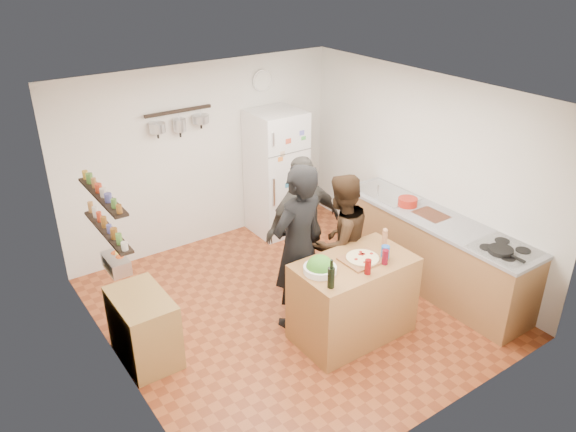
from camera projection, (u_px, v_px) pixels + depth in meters
room_shell at (273, 199)px, 6.33m from camera, size 4.20×4.20×4.20m
prep_island at (353, 299)px, 5.95m from camera, size 1.25×0.72×0.91m
pizza_board at (362, 260)px, 5.77m from camera, size 0.42×0.34×0.02m
pizza at (363, 258)px, 5.76m from camera, size 0.34×0.34×0.02m
salad_bowl at (320, 269)px, 5.56m from camera, size 0.33×0.33×0.07m
wine_bottle at (331, 278)px, 5.29m from camera, size 0.07×0.07×0.21m
wine_glass_near at (368, 267)px, 5.51m from camera, size 0.06×0.06×0.16m
wine_glass_far at (385, 257)px, 5.68m from camera, size 0.07×0.07×0.16m
pepper_mill at (384, 240)px, 5.98m from camera, size 0.06×0.06×0.18m
salt_canister at (385, 252)px, 5.79m from camera, size 0.09×0.09×0.14m
person_left at (298, 248)px, 5.95m from camera, size 0.76×0.57×1.89m
person_center at (340, 242)px, 6.35m from camera, size 0.82×0.66×1.62m
person_back at (303, 226)px, 6.56m from camera, size 1.02×0.42×1.73m
counter_run at (432, 251)px, 6.87m from camera, size 0.63×2.63×0.90m
stove_top at (505, 250)px, 5.97m from camera, size 0.60×0.62×0.02m
skillet at (501, 251)px, 5.89m from camera, size 0.26×0.26×0.05m
sink at (386, 194)px, 7.29m from camera, size 0.50×0.80×0.03m
cutting_board at (431, 215)px, 6.73m from camera, size 0.30×0.40×0.02m
red_bowl at (408, 202)px, 6.93m from camera, size 0.24×0.24×0.10m
fridge at (276, 173)px, 7.98m from camera, size 0.70×0.68×1.80m
wall_clock at (262, 81)px, 7.67m from camera, size 0.30×0.03×0.30m
spice_shelf_lower at (108, 231)px, 5.09m from camera, size 0.12×1.00×0.02m
spice_shelf_upper at (102, 196)px, 4.94m from camera, size 0.12×1.00×0.02m
produce_basket at (116, 263)px, 5.26m from camera, size 0.18×0.35×0.14m
side_table at (144, 327)px, 5.65m from camera, size 0.50×0.80×0.73m
pot_rack at (178, 111)px, 7.03m from camera, size 0.90×0.04×0.04m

